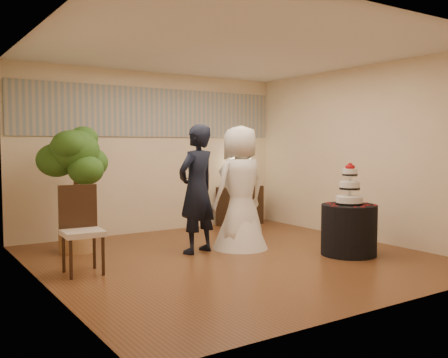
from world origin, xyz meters
TOP-DOWN VIEW (x-y plane):
  - floor at (0.00, 0.00)m, footprint 5.00×5.00m
  - ceiling at (0.00, 0.00)m, footprint 5.00×5.00m
  - wall_back at (0.00, 2.50)m, footprint 5.00×0.06m
  - wall_front at (0.00, -2.50)m, footprint 5.00×0.06m
  - wall_left at (-2.50, 0.00)m, footprint 0.06×5.00m
  - wall_right at (2.50, 0.00)m, footprint 0.06×5.00m
  - mural_border at (0.00, 2.48)m, footprint 4.90×0.02m
  - groom at (-0.26, 0.55)m, footprint 0.77×0.62m
  - bride at (0.43, 0.46)m, footprint 0.97×0.91m
  - cake_table at (1.45, -0.73)m, footprint 0.79×0.79m
  - wedding_cake at (1.45, -0.73)m, footprint 0.38×0.38m
  - console at (1.68, 2.25)m, footprint 0.93×0.50m
  - table_lamp at (1.68, 2.25)m, footprint 0.30×0.30m
  - ficus_tree at (-1.68, 1.55)m, footprint 1.21×1.21m
  - side_chair at (-1.98, 0.29)m, footprint 0.51×0.53m

SIDE VIEW (x-z plane):
  - floor at x=0.00m, z-range 0.00..0.00m
  - cake_table at x=1.45m, z-range 0.00..0.71m
  - console at x=1.68m, z-range 0.00..0.74m
  - side_chair at x=-1.98m, z-range 0.00..1.05m
  - bride at x=0.43m, z-range 0.00..1.82m
  - groom at x=-0.26m, z-range 0.00..1.82m
  - ficus_tree at x=-1.68m, z-range 0.00..1.85m
  - wedding_cake at x=1.45m, z-range 0.71..1.29m
  - table_lamp at x=1.68m, z-range 0.74..1.32m
  - wall_back at x=0.00m, z-range 0.00..2.80m
  - wall_front at x=0.00m, z-range 0.00..2.80m
  - wall_left at x=-2.50m, z-range 0.00..2.80m
  - wall_right at x=2.50m, z-range 0.00..2.80m
  - mural_border at x=0.00m, z-range 1.68..2.52m
  - ceiling at x=0.00m, z-range 2.80..2.80m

